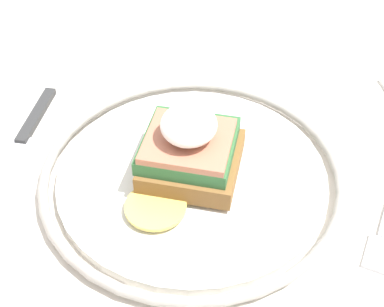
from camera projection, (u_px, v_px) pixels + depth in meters
dining_table at (219, 238)px, 0.58m from camera, size 1.16×0.86×0.72m
plate at (192, 174)px, 0.51m from camera, size 0.29×0.29×0.02m
sandwich at (189, 149)px, 0.49m from camera, size 0.09×0.13×0.07m
knife at (23, 140)px, 0.55m from camera, size 0.03×0.20×0.01m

